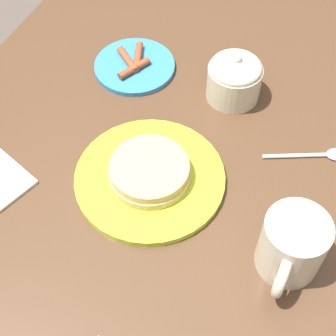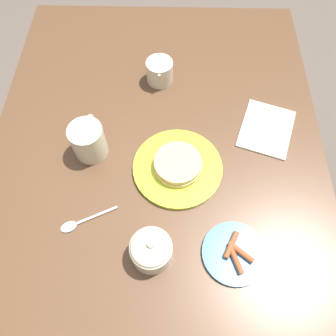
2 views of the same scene
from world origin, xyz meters
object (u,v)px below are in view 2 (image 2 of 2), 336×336
object	(u,v)px
napkin	(266,129)
spoon	(79,223)
creamer_pitcher	(160,71)
pancake_plate	(178,166)
sugar_bowl	(153,250)
side_plate_bacon	(234,253)
coffee_mug	(88,140)

from	to	relation	value
napkin	spoon	xyz separation A→B (m)	(-0.30, 0.51, 0.00)
creamer_pitcher	spoon	world-z (taller)	creamer_pitcher
pancake_plate	sugar_bowl	bearing A→B (deg)	166.61
side_plate_bacon	creamer_pitcher	xyz separation A→B (m)	(0.56, 0.20, 0.03)
coffee_mug	creamer_pitcher	size ratio (longest dim) A/B	1.08
napkin	spoon	bearing A→B (deg)	120.54
side_plate_bacon	napkin	size ratio (longest dim) A/B	0.73
side_plate_bacon	spoon	bearing A→B (deg)	79.87
creamer_pitcher	sugar_bowl	bearing A→B (deg)	-179.85
side_plate_bacon	coffee_mug	xyz separation A→B (m)	(0.29, 0.38, 0.05)
creamer_pitcher	napkin	bearing A→B (deg)	-120.30
coffee_mug	napkin	size ratio (longest dim) A/B	0.60
creamer_pitcher	pancake_plate	bearing A→B (deg)	-169.89
sugar_bowl	creamer_pitcher	bearing A→B (deg)	0.15
napkin	creamer_pitcher	bearing A→B (deg)	59.70
sugar_bowl	napkin	distance (m)	0.49
pancake_plate	creamer_pitcher	xyz separation A→B (m)	(0.32, 0.06, 0.02)
sugar_bowl	spoon	size ratio (longest dim) A/B	0.69
side_plate_bacon	spoon	xyz separation A→B (m)	(0.07, 0.39, -0.00)
napkin	sugar_bowl	bearing A→B (deg)	139.77
creamer_pitcher	spoon	bearing A→B (deg)	158.67
pancake_plate	side_plate_bacon	xyz separation A→B (m)	(-0.23, -0.14, -0.01)
coffee_mug	creamer_pitcher	bearing A→B (deg)	-34.67
side_plate_bacon	coffee_mug	size ratio (longest dim) A/B	1.22
creamer_pitcher	sugar_bowl	world-z (taller)	sugar_bowl
side_plate_bacon	napkin	distance (m)	0.39
pancake_plate	napkin	bearing A→B (deg)	-62.09
coffee_mug	spoon	world-z (taller)	coffee_mug
pancake_plate	sugar_bowl	distance (m)	0.25
spoon	side_plate_bacon	bearing A→B (deg)	-100.13
side_plate_bacon	creamer_pitcher	size ratio (longest dim) A/B	1.32
coffee_mug	napkin	distance (m)	0.51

